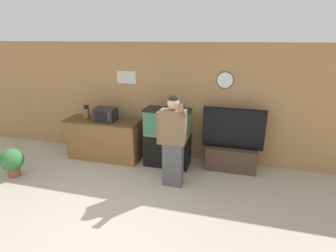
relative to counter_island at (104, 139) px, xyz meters
name	(u,v)px	position (x,y,z in m)	size (l,w,h in m)	color
ground_plane	(101,230)	(1.10, -2.23, -0.47)	(18.00, 18.00, 0.00)	#B2A893
wall_back_paneled	(156,101)	(1.10, 0.53, 0.83)	(10.00, 0.08, 2.60)	#A87A4C
counter_island	(104,139)	(0.00, 0.00, 0.00)	(1.70, 0.59, 0.94)	brown
microwave	(106,114)	(0.10, -0.03, 0.61)	(0.46, 0.34, 0.29)	black
knife_block	(86,113)	(-0.40, 0.01, 0.59)	(0.12, 0.09, 0.33)	brown
aquarium_on_stand	(167,138)	(1.49, 0.06, 0.16)	(0.97, 0.49, 1.27)	black
tv_on_stand	(231,152)	(2.85, 0.19, -0.07)	(1.26, 0.40, 1.35)	#4C3828
person_standing	(173,140)	(1.80, -0.72, 0.44)	(0.55, 0.42, 1.75)	#515156
potted_plant	(12,161)	(-1.39, -1.25, -0.13)	(0.45, 0.45, 0.59)	brown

